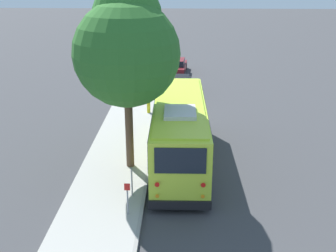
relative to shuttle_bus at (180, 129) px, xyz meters
name	(u,v)px	position (x,y,z in m)	size (l,w,h in m)	color
ground_plane	(182,165)	(-0.41, -0.11, -1.71)	(160.00, 160.00, 0.00)	#3D3D3F
sidewalk_slab	(116,163)	(-0.41, 3.06, -1.63)	(80.00, 3.14, 0.15)	#A3A099
curb_strip	(150,163)	(-0.41, 1.42, -1.63)	(80.00, 0.14, 0.15)	gray
shuttle_bus	(180,129)	(0.00, 0.00, 0.00)	(9.68, 2.74, 3.22)	#BCDB38
parked_sedan_black	(179,85)	(12.01, 0.14, -1.13)	(4.32, 1.97, 1.26)	black
parked_sedan_maroon	(176,66)	(18.32, 0.45, -1.13)	(4.37, 2.02, 1.26)	maroon
street_tree	(127,46)	(-0.72, 2.30, 4.07)	(4.64, 4.64, 8.33)	brown
sign_post_near	(128,198)	(-4.99, 1.90, -0.88)	(0.06, 0.22, 1.31)	gray
sign_post_far	(132,182)	(-3.59, 1.90, -0.94)	(0.06, 0.06, 1.24)	gray
fire_hydrant	(149,106)	(6.89, 2.03, -1.16)	(0.22, 0.22, 0.81)	gold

